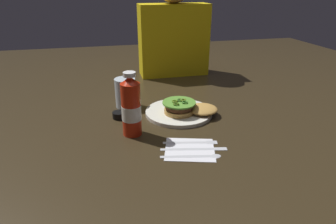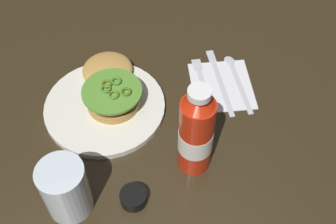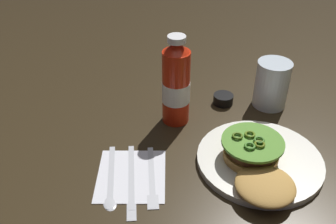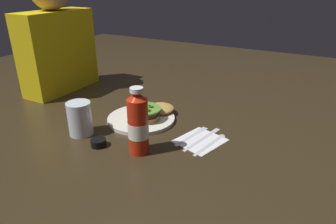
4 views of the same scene
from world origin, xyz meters
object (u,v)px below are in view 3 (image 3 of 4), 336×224
(burger_sandwich, at_px, (256,162))
(butter_knife, at_px, (131,183))
(ketchup_bottle, at_px, (176,85))
(napkin, at_px, (131,175))
(water_glass, at_px, (272,84))
(fork_utensil, at_px, (152,180))
(condiment_cup, at_px, (223,99))
(spoon_utensil, at_px, (110,184))
(dinner_plate, at_px, (259,160))

(burger_sandwich, xyz_separation_m, butter_knife, (-0.04, -0.25, -0.03))
(ketchup_bottle, height_order, napkin, ketchup_bottle)
(water_glass, xyz_separation_m, fork_utensil, (0.19, -0.36, -0.06))
(butter_knife, xyz_separation_m, fork_utensil, (0.00, 0.04, 0.00))
(napkin, bearing_deg, fork_utensil, 50.40)
(condiment_cup, bearing_deg, fork_utensil, -47.89)
(napkin, bearing_deg, spoon_utensil, -70.05)
(ketchup_bottle, bearing_deg, dinner_plate, 31.88)
(dinner_plate, bearing_deg, ketchup_bottle, -148.12)
(dinner_plate, distance_m, butter_knife, 0.28)
(burger_sandwich, height_order, spoon_utensil, burger_sandwich)
(ketchup_bottle, xyz_separation_m, water_glass, (0.00, 0.25, -0.04))
(butter_knife, bearing_deg, water_glass, 114.58)
(napkin, xyz_separation_m, fork_utensil, (0.03, 0.04, 0.00))
(condiment_cup, bearing_deg, water_glass, 71.29)
(dinner_plate, height_order, condiment_cup, condiment_cup)
(dinner_plate, bearing_deg, fork_utensil, -92.02)
(spoon_utensil, height_order, fork_utensil, same)
(napkin, relative_size, butter_knife, 0.74)
(water_glass, height_order, butter_knife, water_glass)
(condiment_cup, relative_size, napkin, 0.34)
(butter_knife, bearing_deg, burger_sandwich, 80.58)
(water_glass, xyz_separation_m, condiment_cup, (-0.04, -0.11, -0.05))
(burger_sandwich, height_order, fork_utensil, burger_sandwich)
(napkin, bearing_deg, burger_sandwich, 74.57)
(spoon_utensil, bearing_deg, ketchup_bottle, 133.06)
(ketchup_bottle, xyz_separation_m, spoon_utensil, (0.18, -0.19, -0.10))
(water_glass, bearing_deg, dinner_plate, -33.13)
(ketchup_bottle, relative_size, fork_utensil, 1.24)
(butter_knife, bearing_deg, condiment_cup, 127.34)
(burger_sandwich, bearing_deg, dinner_plate, 137.83)
(napkin, bearing_deg, butter_knife, -11.75)
(ketchup_bottle, height_order, fork_utensil, ketchup_bottle)
(spoon_utensil, xyz_separation_m, butter_knife, (0.01, 0.04, 0.00))
(burger_sandwich, bearing_deg, water_glass, 145.58)
(spoon_utensil, bearing_deg, dinner_plate, 86.11)
(burger_sandwich, height_order, butter_knife, burger_sandwich)
(dinner_plate, bearing_deg, water_glass, 146.87)
(burger_sandwich, relative_size, water_glass, 1.77)
(water_glass, relative_size, napkin, 0.79)
(dinner_plate, bearing_deg, spoon_utensil, -93.89)
(ketchup_bottle, bearing_deg, butter_knife, -38.76)
(ketchup_bottle, distance_m, water_glass, 0.26)
(dinner_plate, xyz_separation_m, butter_knife, (-0.01, -0.28, -0.00))
(napkin, relative_size, spoon_utensil, 0.84)
(spoon_utensil, distance_m, butter_knife, 0.04)
(water_glass, relative_size, condiment_cup, 2.36)
(ketchup_bottle, height_order, spoon_utensil, ketchup_bottle)
(burger_sandwich, relative_size, condiment_cup, 4.17)
(dinner_plate, relative_size, burger_sandwich, 1.24)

